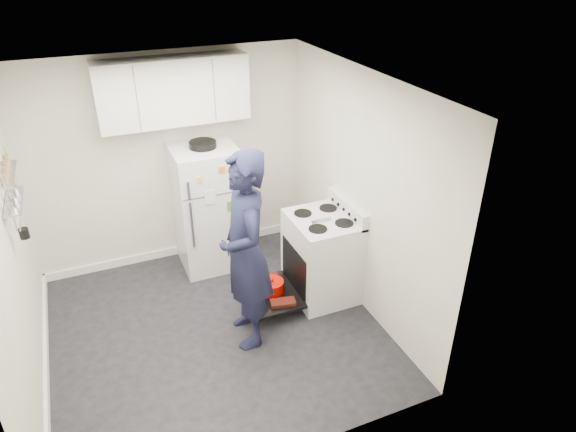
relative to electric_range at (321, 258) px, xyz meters
name	(u,v)px	position (x,y,z in m)	size (l,w,h in m)	color
room	(202,227)	(-1.29, -0.12, 0.74)	(3.21, 3.21, 2.51)	black
electric_range	(321,258)	(0.00, 0.00, 0.00)	(0.66, 0.76, 1.10)	silver
open_oven_door	(271,291)	(-0.58, 0.01, -0.29)	(0.55, 0.72, 0.21)	black
refrigerator	(208,207)	(-0.94, 1.10, 0.29)	(0.72, 0.74, 1.56)	silver
upper_cabinets	(173,91)	(-1.16, 1.28, 1.63)	(1.60, 0.33, 0.70)	silver
wall_shelf_rack	(11,188)	(-2.78, 0.34, 1.21)	(0.14, 0.60, 0.61)	#B2B2B7
person	(245,252)	(-0.96, -0.35, 0.52)	(0.72, 0.47, 1.97)	#161832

